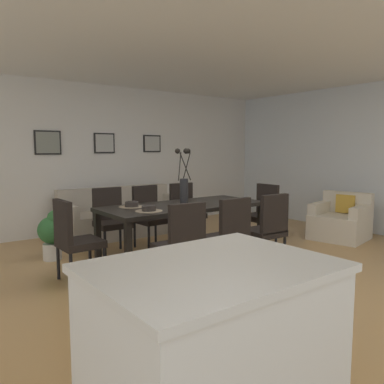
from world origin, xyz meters
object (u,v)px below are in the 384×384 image
Objects in this scene: dining_chair_near_right at (110,217)px; dining_chair_head_east at (262,211)px; dining_chair_far_left at (229,233)px; dining_table at (184,209)px; dining_chair_mid_left at (268,226)px; dining_chair_mid_right at (185,209)px; dining_chair_near_left at (182,241)px; potted_plant at (52,232)px; centerpiece_vase at (184,183)px; bowl_near_right at (132,204)px; armchair at (341,222)px; dining_chair_far_right at (149,213)px; framed_picture_left at (48,143)px; sofa at (123,218)px; dining_chair_head_west at (74,236)px; framed_picture_right at (152,144)px; bowl_near_left at (149,208)px; framed_picture_center at (104,143)px.

dining_chair_near_right is 1.00× the size of dining_chair_head_east.
dining_table is at bearing 89.70° from dining_chair_far_left.
dining_chair_mid_left is 1.74m from dining_chair_mid_right.
dining_chair_near_left reaches higher than potted_plant.
dining_chair_far_left is 1.25× the size of centerpiece_vase.
dining_chair_far_left is at bearing -150.10° from dining_chair_head_east.
armchair is (3.41, -0.79, -0.49)m from bowl_near_right.
framed_picture_left is (-0.97, 1.58, 1.06)m from dining_chair_far_right.
dining_chair_near_right is 0.44× the size of sofa.
dining_chair_mid_left reaches higher than potted_plant.
dining_chair_head_west is (-2.13, -0.84, 0.00)m from dining_chair_mid_right.
dining_chair_near_right and dining_chair_mid_right have the same top height.
dining_chair_near_right is at bearing -136.65° from framed_picture_right.
bowl_near_left is at bearing 134.56° from dining_chair_far_left.
armchair is (2.75, -0.59, -0.74)m from centerpiece_vase.
dining_chair_near_left is 0.98× the size of armchair.
bowl_near_right is at bearing -153.56° from dining_chair_mid_right.
dining_chair_near_right is 2.48m from framed_picture_right.
dining_table is 12.94× the size of bowl_near_left.
dining_chair_mid_right is 2.43× the size of framed_picture_right.
centerpiece_vase reaches higher than potted_plant.
armchair is at bearing -11.99° from dining_table.
bowl_near_left is 1.51m from potted_plant.
framed_picture_left reaches higher than framed_picture_center.
sofa is at bearing 54.70° from dining_chair_near_right.
dining_table is at bearing -90.00° from framed_picture_center.
centerpiece_vase is at bearing 179.50° from dining_chair_head_east.
dining_chair_head_east is 3.09m from potted_plant.
bowl_near_left is at bearing -120.87° from dining_chair_far_right.
dining_chair_mid_right is 1.71m from bowl_near_left.
dining_table is at bearing 17.61° from bowl_near_left.
dining_chair_head_west is at bearing 179.37° from dining_chair_head_east.
dining_chair_head_west is (-1.46, -0.83, 0.00)m from dining_chair_far_right.
sofa is at bearing 75.13° from dining_chair_near_left.
bowl_near_left is 0.45× the size of framed_picture_right.
dining_chair_mid_left is 5.41× the size of bowl_near_right.
dining_chair_near_left is 1.76m from dining_chair_near_right.
bowl_near_left is (-0.66, 0.67, 0.27)m from dining_chair_far_left.
dining_chair_near_left is at bearing -158.37° from dining_chair_head_east.
dining_chair_near_right is (0.03, 1.76, 0.00)m from dining_chair_near_left.
bowl_near_left is (-0.63, -1.06, 0.27)m from dining_chair_far_right.
centerpiece_vase reaches higher than dining_chair_near_left.
framed_picture_center is (1.48, 2.41, 1.06)m from dining_chair_head_west.
framed_picture_right is (1.02, 1.58, 1.06)m from dining_chair_far_right.
dining_chair_mid_left is (1.28, -1.78, 0.00)m from dining_chair_near_right.
dining_chair_near_left reaches higher than dining_table.
dining_chair_near_left is at bearing -116.63° from framed_picture_right.
dining_chair_head_west reaches higher than potted_plant.
dining_chair_far_right is 5.41× the size of bowl_near_left.
potted_plant is (0.08, 1.01, -0.14)m from dining_chair_head_west.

